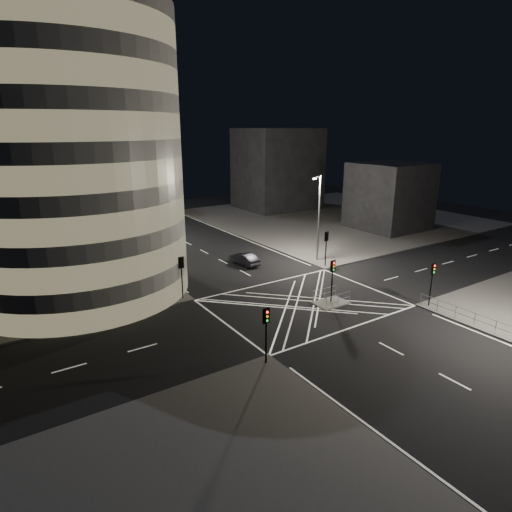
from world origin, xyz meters
TOP-DOWN VIEW (x-y plane):
  - ground at (0.00, 0.00)m, footprint 120.00×120.00m
  - sidewalk_far_right at (29.00, 27.00)m, footprint 42.00×42.00m
  - central_island at (2.00, -1.50)m, footprint 3.00×2.00m
  - office_tower_curved at (-20.74, 18.74)m, footprint 30.00×29.00m
  - building_right_far at (26.00, 40.00)m, footprint 14.00×12.00m
  - building_right_near at (30.00, 16.00)m, footprint 10.00×10.00m
  - building_far_end at (-4.00, 58.00)m, footprint 18.00×8.00m
  - tree_a at (-10.50, 9.00)m, footprint 4.38×4.38m
  - tree_b at (-10.50, 15.00)m, footprint 4.41×4.41m
  - tree_c at (-10.50, 21.00)m, footprint 4.57×4.57m
  - tree_d at (-10.50, 27.00)m, footprint 5.65×5.65m
  - tree_e at (-10.50, 33.00)m, footprint 3.97×3.97m
  - traffic_signal_fl at (-8.80, 6.80)m, footprint 0.55×0.22m
  - traffic_signal_nl at (-8.80, -6.80)m, footprint 0.55×0.22m
  - traffic_signal_fr at (8.80, 6.80)m, footprint 0.55×0.22m
  - traffic_signal_nr at (8.80, -6.80)m, footprint 0.55×0.22m
  - traffic_signal_island at (2.00, -1.50)m, footprint 0.55×0.22m
  - street_lamp_left_near at (-9.44, 12.00)m, footprint 1.25×0.25m
  - street_lamp_left_far at (-9.44, 30.00)m, footprint 1.25×0.25m
  - street_lamp_right_far at (9.44, 9.00)m, footprint 1.25×0.25m
  - railing_near_right at (8.30, -12.15)m, footprint 0.06×11.70m
  - railing_island_south at (2.00, -2.40)m, footprint 2.80×0.06m
  - railing_island_north at (2.00, -0.60)m, footprint 2.80×0.06m
  - sedan at (1.50, 12.58)m, footprint 1.89×4.39m

SIDE VIEW (x-z plane):
  - ground at x=0.00m, z-range 0.00..0.00m
  - sidewalk_far_right at x=29.00m, z-range 0.00..0.15m
  - central_island at x=2.00m, z-range 0.00..0.15m
  - railing_near_right at x=8.30m, z-range 0.15..1.25m
  - railing_island_south at x=2.00m, z-range 0.15..1.25m
  - railing_island_north at x=2.00m, z-range 0.15..1.25m
  - sedan at x=1.50m, z-range 0.00..1.41m
  - traffic_signal_fl at x=-8.80m, z-range 0.91..4.91m
  - traffic_signal_nl at x=-8.80m, z-range 0.91..4.91m
  - traffic_signal_fr at x=8.80m, z-range 0.91..4.91m
  - traffic_signal_nr at x=8.80m, z-range 0.91..4.91m
  - traffic_signal_island at x=2.00m, z-range 0.91..4.91m
  - tree_e at x=-10.50m, z-range 0.93..7.06m
  - tree_a at x=-10.50m, z-range 1.29..8.64m
  - building_right_near at x=30.00m, z-range 0.15..10.15m
  - tree_b at x=-10.50m, z-range 1.41..9.01m
  - tree_c at x=-10.50m, z-range 1.38..9.10m
  - street_lamp_left_near at x=-9.44m, z-range 0.54..10.54m
  - street_lamp_left_far at x=-9.44m, z-range 0.54..10.54m
  - street_lamp_right_far at x=9.44m, z-range 0.54..10.54m
  - tree_d at x=-10.50m, z-range 1.40..10.41m
  - building_right_far at x=26.00m, z-range 0.15..15.15m
  - building_far_end at x=-4.00m, z-range 0.00..18.00m
  - office_tower_curved at x=-20.74m, z-range -0.95..26.25m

